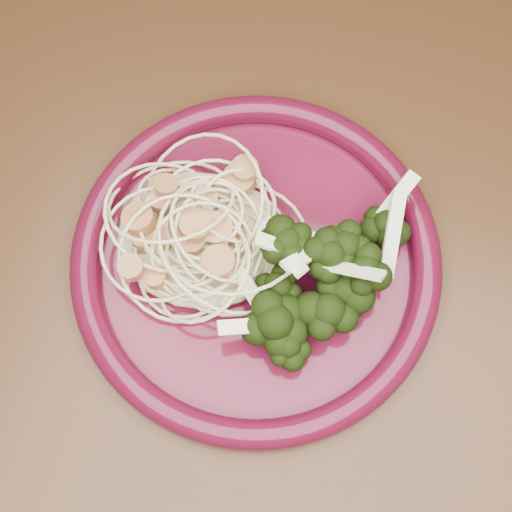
% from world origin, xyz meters
% --- Properties ---
extents(dining_table, '(1.20, 0.80, 0.75)m').
position_xyz_m(dining_table, '(0.00, 0.00, 0.65)').
color(dining_table, '#472814').
rests_on(dining_table, ground).
extents(dinner_plate, '(0.30, 0.30, 0.02)m').
position_xyz_m(dinner_plate, '(-0.01, -0.04, 0.76)').
color(dinner_plate, '#550D24').
rests_on(dinner_plate, dining_table).
extents(spaghetti_pile, '(0.14, 0.12, 0.03)m').
position_xyz_m(spaghetti_pile, '(-0.06, -0.03, 0.77)').
color(spaghetti_pile, beige).
rests_on(spaghetti_pile, dinner_plate).
extents(scallop_cluster, '(0.13, 0.13, 0.04)m').
position_xyz_m(scallop_cluster, '(-0.06, -0.03, 0.80)').
color(scallop_cluster, tan).
rests_on(scallop_cluster, spaghetti_pile).
extents(broccoli_pile, '(0.11, 0.16, 0.05)m').
position_xyz_m(broccoli_pile, '(0.05, -0.04, 0.78)').
color(broccoli_pile, black).
rests_on(broccoli_pile, dinner_plate).
extents(onion_garnish, '(0.07, 0.10, 0.05)m').
position_xyz_m(onion_garnish, '(0.05, -0.04, 0.82)').
color(onion_garnish, white).
rests_on(onion_garnish, broccoli_pile).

